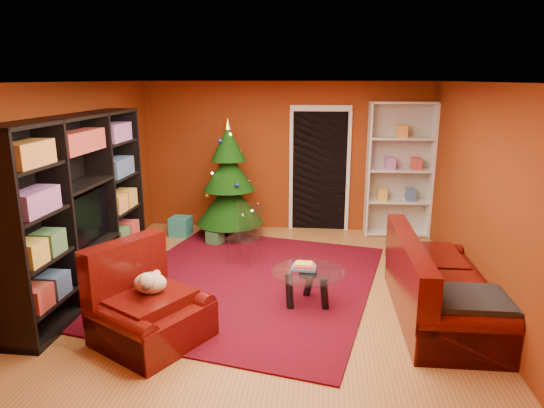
# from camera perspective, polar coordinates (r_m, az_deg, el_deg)

# --- Properties ---
(floor) EXTENTS (5.00, 5.50, 0.05)m
(floor) POSITION_cam_1_polar(r_m,az_deg,el_deg) (6.31, -0.38, -10.41)
(floor) COLOR #9D632F
(floor) RESTS_ON ground
(ceiling) EXTENTS (5.00, 5.50, 0.05)m
(ceiling) POSITION_cam_1_polar(r_m,az_deg,el_deg) (5.72, -0.42, 14.41)
(ceiling) COLOR silver
(ceiling) RESTS_ON wall_back
(wall_back) EXTENTS (5.00, 0.05, 2.60)m
(wall_back) POSITION_cam_1_polar(r_m,az_deg,el_deg) (8.59, 1.63, 5.58)
(wall_back) COLOR maroon
(wall_back) RESTS_ON ground
(wall_left) EXTENTS (0.05, 5.50, 2.60)m
(wall_left) POSITION_cam_1_polar(r_m,az_deg,el_deg) (6.64, -22.62, 1.78)
(wall_left) COLOR maroon
(wall_left) RESTS_ON ground
(wall_right) EXTENTS (0.05, 5.50, 2.60)m
(wall_right) POSITION_cam_1_polar(r_m,az_deg,el_deg) (6.15, 23.71, 0.72)
(wall_right) COLOR maroon
(wall_right) RESTS_ON ground
(doorway) EXTENTS (1.06, 0.60, 2.16)m
(doorway) POSITION_cam_1_polar(r_m,az_deg,el_deg) (8.57, 5.60, 3.80)
(doorway) COLOR black
(doorway) RESTS_ON floor
(rug) EXTENTS (3.92, 4.33, 0.02)m
(rug) POSITION_cam_1_polar(r_m,az_deg,el_deg) (6.54, -3.07, -9.16)
(rug) COLOR #530714
(rug) RESTS_ON floor
(media_unit) EXTENTS (0.49, 2.90, 2.22)m
(media_unit) POSITION_cam_1_polar(r_m,az_deg,el_deg) (6.33, -21.63, -0.47)
(media_unit) COLOR black
(media_unit) RESTS_ON floor
(christmas_tree) EXTENTS (1.18, 1.18, 2.03)m
(christmas_tree) POSITION_cam_1_polar(r_m,az_deg,el_deg) (8.15, -5.08, 2.78)
(christmas_tree) COLOR black
(christmas_tree) RESTS_ON floor
(gift_box_teal) EXTENTS (0.36, 0.36, 0.33)m
(gift_box_teal) POSITION_cam_1_polar(r_m,az_deg,el_deg) (8.53, -10.69, -2.58)
(gift_box_teal) COLOR teal
(gift_box_teal) RESTS_ON floor
(gift_box_green) EXTENTS (0.30, 0.30, 0.23)m
(gift_box_green) POSITION_cam_1_polar(r_m,az_deg,el_deg) (8.02, -6.69, -3.90)
(gift_box_green) COLOR #337145
(gift_box_green) RESTS_ON floor
(gift_box_red) EXTENTS (0.25, 0.25, 0.21)m
(gift_box_red) POSITION_cam_1_polar(r_m,az_deg,el_deg) (8.66, -4.39, -2.50)
(gift_box_red) COLOR maroon
(gift_box_red) RESTS_ON floor
(white_bookshelf) EXTENTS (1.09, 0.42, 2.33)m
(white_bookshelf) POSITION_cam_1_polar(r_m,az_deg,el_deg) (8.50, 14.77, 3.88)
(white_bookshelf) COLOR white
(white_bookshelf) RESTS_ON floor
(armchair) EXTENTS (1.45, 1.45, 0.83)m
(armchair) POSITION_cam_1_polar(r_m,az_deg,el_deg) (5.18, -14.05, -11.38)
(armchair) COLOR #400806
(armchair) RESTS_ON rug
(dog) EXTENTS (0.46, 0.50, 0.27)m
(dog) POSITION_cam_1_polar(r_m,az_deg,el_deg) (5.16, -14.11, -9.02)
(dog) COLOR beige
(dog) RESTS_ON armchair
(sofa) EXTENTS (0.98, 2.15, 0.92)m
(sofa) POSITION_cam_1_polar(r_m,az_deg,el_deg) (5.83, 19.44, -8.25)
(sofa) COLOR #400806
(sofa) RESTS_ON rug
(coffee_table) EXTENTS (0.91, 0.91, 0.54)m
(coffee_table) POSITION_cam_1_polar(r_m,az_deg,el_deg) (5.86, 4.22, -9.79)
(coffee_table) COLOR gray
(coffee_table) RESTS_ON rug
(acrylic_chair) EXTENTS (0.54, 0.56, 0.79)m
(acrylic_chair) POSITION_cam_1_polar(r_m,az_deg,el_deg) (7.08, -3.34, -3.96)
(acrylic_chair) COLOR #66605B
(acrylic_chair) RESTS_ON rug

